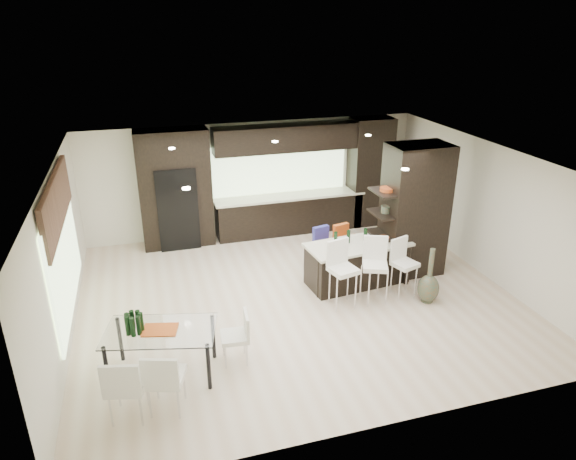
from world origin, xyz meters
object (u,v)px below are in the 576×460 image
object	(u,v)px
kitchen_island	(357,263)
chair_far	(128,388)
dining_table	(163,352)
stool_right	(404,274)
chair_near	(166,381)
bench	(337,254)
chair_end	(235,340)
floor_vase	(430,276)
stool_mid	(374,277)
stool_left	(343,281)

from	to	relation	value
kitchen_island	chair_far	distance (m)	5.11
kitchen_island	dining_table	bearing A→B (deg)	-161.00
stool_right	dining_table	size ratio (longest dim) A/B	0.58
dining_table	chair_far	world-z (taller)	chair_far
dining_table	chair_near	bearing A→B (deg)	-76.04
bench	chair_end	distance (m)	3.81
floor_vase	dining_table	distance (m)	4.95
kitchen_island	stool_mid	xyz separation A→B (m)	(-0.00, -0.76, 0.08)
stool_right	stool_left	bearing A→B (deg)	162.65
stool_left	stool_mid	size ratio (longest dim) A/B	1.01
stool_left	kitchen_island	bearing A→B (deg)	37.26
bench	floor_vase	distance (m)	2.21
stool_left	chair_far	bearing A→B (deg)	-167.57
chair_near	chair_far	world-z (taller)	chair_far
stool_mid	chair_end	bearing A→B (deg)	-137.74
floor_vase	stool_left	bearing A→B (deg)	169.15
chair_end	stool_mid	bearing A→B (deg)	-64.35
stool_left	floor_vase	distance (m)	1.63
floor_vase	chair_near	size ratio (longest dim) A/B	1.21
stool_right	chair_end	size ratio (longest dim) A/B	1.20
dining_table	chair_far	size ratio (longest dim) A/B	1.74
stool_left	chair_end	size ratio (longest dim) A/B	1.33
stool_left	stool_right	bearing A→B (deg)	-12.43
stool_left	bench	distance (m)	1.70
floor_vase	chair_end	size ratio (longest dim) A/B	1.41
chair_end	dining_table	bearing A→B (deg)	95.14
stool_left	chair_near	world-z (taller)	stool_left
stool_left	chair_far	world-z (taller)	stool_left
stool_mid	stool_right	world-z (taller)	stool_mid
bench	dining_table	size ratio (longest dim) A/B	0.84
kitchen_island	stool_left	distance (m)	0.99
stool_mid	chair_far	world-z (taller)	stool_mid
dining_table	chair_near	distance (m)	0.77
stool_left	chair_far	distance (m)	4.20
floor_vase	chair_near	distance (m)	5.12
stool_left	bench	bearing A→B (deg)	58.56
stool_mid	dining_table	xyz separation A→B (m)	(-3.91, -1.06, -0.12)
dining_table	chair_end	size ratio (longest dim) A/B	2.06
kitchen_island	bench	bearing A→B (deg)	91.24
chair_end	floor_vase	bearing A→B (deg)	-73.70
stool_mid	bench	xyz separation A→B (m)	(-0.11, 1.60, -0.25)
dining_table	chair_end	world-z (taller)	chair_end
chair_far	chair_end	size ratio (longest dim) A/B	1.19
stool_mid	dining_table	world-z (taller)	stool_mid
stool_right	bench	size ratio (longest dim) A/B	0.70
stool_mid	chair_near	xyz separation A→B (m)	(-3.91, -1.83, -0.06)
kitchen_island	stool_right	world-z (taller)	stool_right
floor_vase	chair_end	distance (m)	3.88
chair_near	chair_far	distance (m)	0.50
stool_mid	chair_far	size ratio (longest dim) A/B	1.11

